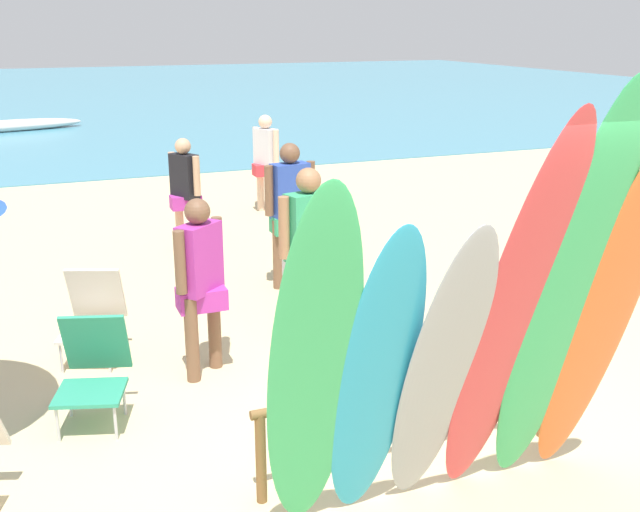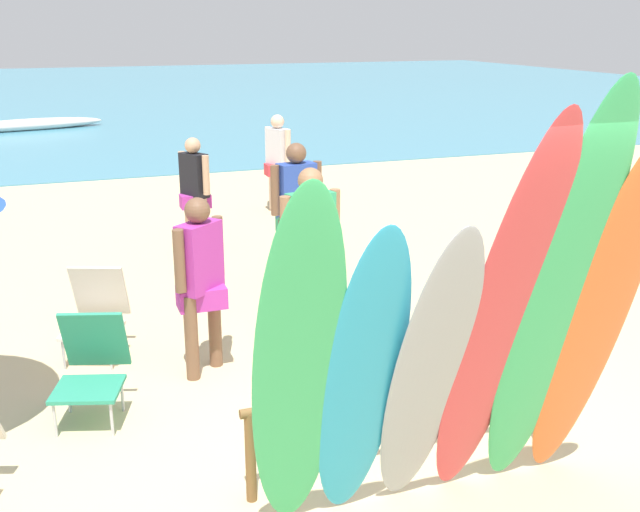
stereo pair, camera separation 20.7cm
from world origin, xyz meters
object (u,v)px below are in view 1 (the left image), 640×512
object	(u,v)px
beachgoer_photographing	(200,276)
beachgoer_by_water	(290,205)
surfboard_rack	(414,401)
surfboard_green_0	(313,373)
beachgoer_near_rack	(185,187)
distant_boat	(4,126)
beachgoer_strolling	(309,244)
beach_chair_red	(93,366)
surfboard_red_3	(511,322)
surfboard_orange_5	(601,318)
surfboard_green_4	(563,304)
surfboard_grey_2	(440,375)
beachgoer_midbeach	(266,157)
beach_chair_striped	(93,313)
surfboard_teal_1	(376,382)

from	to	relation	value
beachgoer_photographing	beachgoer_by_water	bearing A→B (deg)	-166.95
surfboard_rack	surfboard_green_0	xyz separation A→B (m)	(-0.96, -0.58, 0.65)
beachgoer_photographing	beachgoer_near_rack	xyz separation A→B (m)	(0.66, 3.75, -0.03)
beachgoer_photographing	distant_boat	size ratio (longest dim) A/B	0.36
surfboard_green_0	beachgoer_strolling	bearing A→B (deg)	74.71
beach_chair_red	surfboard_red_3	bearing A→B (deg)	-27.58
surfboard_green_0	surfboard_orange_5	size ratio (longest dim) A/B	0.93
surfboard_orange_5	beach_chair_red	size ratio (longest dim) A/B	3.08
surfboard_green_4	beach_chair_red	size ratio (longest dim) A/B	3.45
beachgoer_by_water	surfboard_grey_2	bearing A→B (deg)	72.69
beachgoer_midbeach	beachgoer_by_water	distance (m)	3.64
beachgoer_near_rack	beach_chair_striped	distance (m)	3.41
surfboard_grey_2	beach_chair_red	size ratio (longest dim) A/B	2.55
surfboard_teal_1	distant_boat	distance (m)	19.82
surfboard_rack	surfboard_red_3	world-z (taller)	surfboard_red_3
surfboard_green_0	beachgoer_near_rack	world-z (taller)	surfboard_green_0
surfboard_grey_2	beach_chair_striped	world-z (taller)	surfboard_grey_2
surfboard_red_3	beachgoer_midbeach	distance (m)	8.19
surfboard_orange_5	beachgoer_near_rack	distance (m)	6.53
surfboard_green_0	beach_chair_striped	size ratio (longest dim) A/B	2.87
surfboard_green_4	beachgoer_photographing	world-z (taller)	surfboard_green_4
beach_chair_striped	surfboard_grey_2	bearing A→B (deg)	-42.25
surfboard_orange_5	beach_chair_striped	xyz separation A→B (m)	(-2.78, 3.37, -0.80)
surfboard_red_3	beach_chair_red	world-z (taller)	surfboard_red_3
surfboard_green_0	beachgoer_midbeach	xyz separation A→B (m)	(2.28, 8.01, -0.24)
beachgoer_photographing	beach_chair_striped	xyz separation A→B (m)	(-0.85, 0.73, -0.48)
surfboard_green_0	surfboard_grey_2	bearing A→B (deg)	3.57
beachgoer_photographing	surfboard_rack	bearing A→B (deg)	77.99
beachgoer_photographing	distant_boat	xyz separation A→B (m)	(-1.71, 17.15, -0.76)
beachgoer_photographing	surfboard_green_4	bearing A→B (deg)	81.80
beach_chair_red	surfboard_green_4	bearing A→B (deg)	-23.61
surfboard_teal_1	surfboard_red_3	distance (m)	0.87
surfboard_rack	surfboard_orange_5	world-z (taller)	surfboard_orange_5
surfboard_red_3	beach_chair_red	size ratio (longest dim) A/B	3.29
surfboard_orange_5	beachgoer_midbeach	size ratio (longest dim) A/B	1.62
beachgoer_strolling	beachgoer_midbeach	size ratio (longest dim) A/B	1.08
beachgoer_strolling	beach_chair_striped	world-z (taller)	beachgoer_strolling
surfboard_rack	beachgoer_strolling	xyz separation A→B (m)	(0.10, 2.29, 0.48)
surfboard_grey_2	surfboard_red_3	xyz separation A→B (m)	(0.41, -0.08, 0.30)
surfboard_grey_2	beach_chair_red	distance (m)	2.85
surfboard_rack	beachgoer_midbeach	bearing A→B (deg)	79.96
beachgoer_by_water	beachgoer_photographing	bearing A→B (deg)	43.12
beachgoer_by_water	beach_chair_striped	bearing A→B (deg)	17.85
beachgoer_photographing	beach_chair_striped	world-z (taller)	beachgoer_photographing
beachgoer_midbeach	distant_boat	size ratio (longest dim) A/B	0.36
surfboard_rack	surfboard_teal_1	size ratio (longest dim) A/B	1.10
beachgoer_near_rack	beachgoer_midbeach	world-z (taller)	beachgoer_midbeach
distant_boat	beachgoer_by_water	bearing A→B (deg)	-78.15
beachgoer_strolling	beach_chair_red	world-z (taller)	beachgoer_strolling
beachgoer_photographing	surfboard_grey_2	bearing A→B (deg)	68.95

